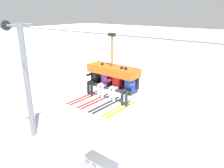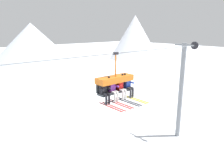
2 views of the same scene
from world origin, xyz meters
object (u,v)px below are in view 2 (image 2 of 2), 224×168
object	(u,v)px
skier_purple	(113,89)
chairlift_chair	(115,82)
skier_black	(105,91)
lift_tower_far	(181,89)
skier_blue	(129,85)
skier_red	(121,87)

from	to	relation	value
skier_purple	chairlift_chair	bearing A→B (deg)	37.47
skier_black	skier_purple	xyz separation A→B (m)	(0.55, 0.01, 0.02)
skier_purple	lift_tower_far	bearing A→B (deg)	6.66
chairlift_chair	lift_tower_far	bearing A→B (deg)	5.31
lift_tower_far	skier_blue	world-z (taller)	lift_tower_far
skier_blue	chairlift_chair	bearing A→B (deg)	165.45
lift_tower_far	skier_red	distance (m)	7.58
chairlift_chair	skier_blue	size ratio (longest dim) A/B	1.40
skier_purple	skier_blue	xyz separation A→B (m)	(1.10, 0.00, 0.00)
chairlift_chair	skier_red	distance (m)	0.45
skier_blue	skier_purple	bearing A→B (deg)	180.00
chairlift_chair	skier_black	xyz separation A→B (m)	(-0.83, -0.22, -0.30)
lift_tower_far	skier_purple	world-z (taller)	lift_tower_far
skier_black	skier_blue	world-z (taller)	skier_blue
lift_tower_far	skier_red	size ratio (longest dim) A/B	4.52
chairlift_chair	skier_red	world-z (taller)	chairlift_chair
chairlift_chair	skier_purple	xyz separation A→B (m)	(-0.28, -0.21, -0.27)
skier_blue	skier_red	bearing A→B (deg)	180.00
lift_tower_far	skier_purple	bearing A→B (deg)	-173.34
lift_tower_far	skier_black	bearing A→B (deg)	-173.72
lift_tower_far	chairlift_chair	distance (m)	7.89
lift_tower_far	skier_blue	distance (m)	7.05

